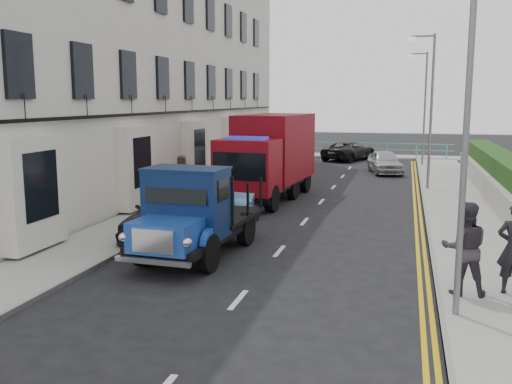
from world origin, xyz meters
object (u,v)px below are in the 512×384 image
object	(u,v)px
lamp_far	(423,102)
bedford_lorry	(190,218)
lamp_near	(460,108)
lamp_mid	(429,103)
parked_car_front	(170,212)
red_lorry	(270,155)

from	to	relation	value
lamp_far	bedford_lorry	distance (m)	24.43
lamp_near	bedford_lorry	distance (m)	7.34
lamp_mid	parked_car_front	distance (m)	13.95
bedford_lorry	red_lorry	xyz separation A→B (m)	(-0.15, 9.56, 0.76)
bedford_lorry	parked_car_front	size ratio (longest dim) A/B	1.16
lamp_mid	bedford_lorry	xyz separation A→B (m)	(-6.24, -13.44, -2.89)
lamp_near	red_lorry	xyz separation A→B (m)	(-6.39, 12.12, -2.13)
red_lorry	lamp_far	bearing A→B (deg)	69.96
parked_car_front	bedford_lorry	bearing A→B (deg)	-57.82
red_lorry	lamp_near	bearing A→B (deg)	-57.51
lamp_near	lamp_mid	world-z (taller)	same
lamp_near	bedford_lorry	size ratio (longest dim) A/B	1.34
bedford_lorry	red_lorry	bearing A→B (deg)	94.40
lamp_far	parked_car_front	size ratio (longest dim) A/B	1.57
bedford_lorry	red_lorry	size ratio (longest dim) A/B	0.76
lamp_near	parked_car_front	size ratio (longest dim) A/B	1.57
lamp_near	lamp_mid	bearing A→B (deg)	90.00
lamp_mid	lamp_far	distance (m)	10.00
parked_car_front	lamp_far	bearing A→B (deg)	68.42
lamp_mid	lamp_far	world-z (taller)	same
bedford_lorry	red_lorry	world-z (taller)	red_lorry
lamp_far	lamp_near	bearing A→B (deg)	-90.00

